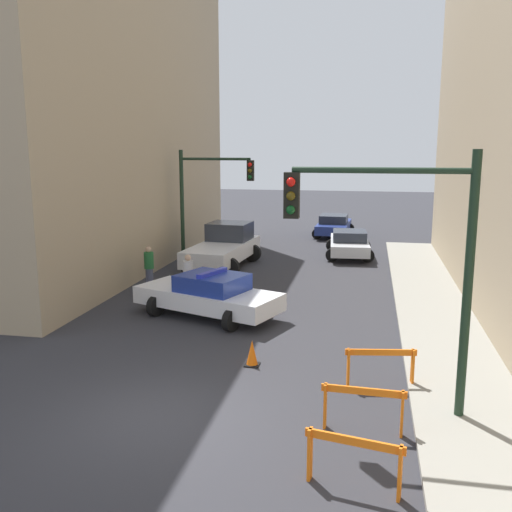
% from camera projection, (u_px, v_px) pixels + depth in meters
% --- Properties ---
extents(ground_plane, '(120.00, 120.00, 0.00)m').
position_uv_depth(ground_plane, '(158.00, 419.00, 11.42)').
color(ground_plane, '#2D2D33').
extents(sidewalk_right, '(2.40, 44.00, 0.12)m').
position_uv_depth(sidewalk_right, '(485.00, 447.00, 10.22)').
color(sidewalk_right, gray).
rests_on(sidewalk_right, ground_plane).
extents(building_corner_left, '(14.00, 20.00, 14.64)m').
position_uv_depth(building_corner_left, '(13.00, 102.00, 25.81)').
color(building_corner_left, tan).
rests_on(building_corner_left, ground_plane).
extents(traffic_light_near, '(3.64, 0.35, 5.20)m').
position_uv_depth(traffic_light_near, '(407.00, 244.00, 10.91)').
color(traffic_light_near, black).
rests_on(traffic_light_near, sidewalk_right).
extents(traffic_light_far, '(3.44, 0.35, 5.20)m').
position_uv_depth(traffic_light_far, '(205.00, 190.00, 25.69)').
color(traffic_light_far, black).
rests_on(traffic_light_far, ground_plane).
extents(police_car, '(5.05, 3.38, 1.52)m').
position_uv_depth(police_car, '(209.00, 295.00, 18.10)').
color(police_car, white).
rests_on(police_car, ground_plane).
extents(white_truck, '(2.93, 5.55, 1.90)m').
position_uv_depth(white_truck, '(224.00, 247.00, 25.67)').
color(white_truck, silver).
rests_on(white_truck, ground_plane).
extents(parked_car_near, '(2.46, 4.41, 1.31)m').
position_uv_depth(parked_car_near, '(349.00, 243.00, 27.98)').
color(parked_car_near, silver).
rests_on(parked_car_near, ground_plane).
extents(parked_car_mid, '(2.38, 4.36, 1.31)m').
position_uv_depth(parked_car_mid, '(334.00, 225.00, 34.35)').
color(parked_car_mid, navy).
rests_on(parked_car_mid, ground_plane).
extents(pedestrian_crossing, '(0.45, 0.45, 1.66)m').
position_uv_depth(pedestrian_crossing, '(188.00, 277.00, 19.95)').
color(pedestrian_crossing, '#382D23').
rests_on(pedestrian_crossing, ground_plane).
extents(pedestrian_corner, '(0.51, 0.51, 1.66)m').
position_uv_depth(pedestrian_corner, '(149.00, 267.00, 21.52)').
color(pedestrian_corner, '#474C66').
rests_on(pedestrian_corner, ground_plane).
extents(barrier_mid, '(1.58, 0.45, 0.90)m').
position_uv_depth(barrier_mid, '(354.00, 454.00, 8.95)').
color(barrier_mid, orange).
rests_on(barrier_mid, ground_plane).
extents(barrier_back, '(1.60, 0.22, 0.90)m').
position_uv_depth(barrier_back, '(363.00, 402.00, 10.78)').
color(barrier_back, orange).
rests_on(barrier_back, ground_plane).
extents(barrier_corner, '(1.59, 0.41, 0.90)m').
position_uv_depth(barrier_corner, '(381.00, 361.00, 12.80)').
color(barrier_corner, orange).
rests_on(barrier_corner, ground_plane).
extents(traffic_cone, '(0.36, 0.36, 0.66)m').
position_uv_depth(traffic_cone, '(252.00, 353.00, 14.13)').
color(traffic_cone, black).
rests_on(traffic_cone, ground_plane).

